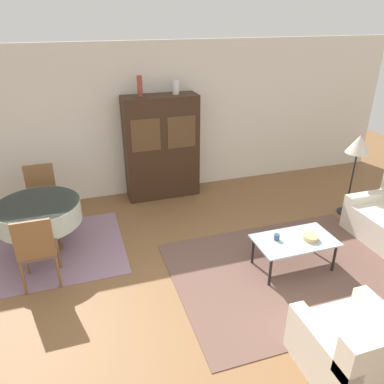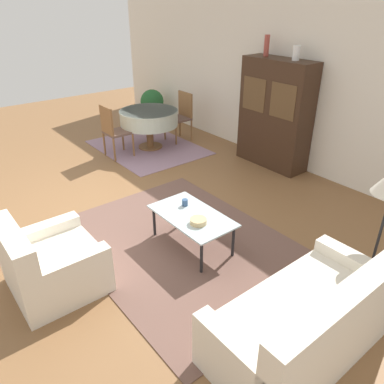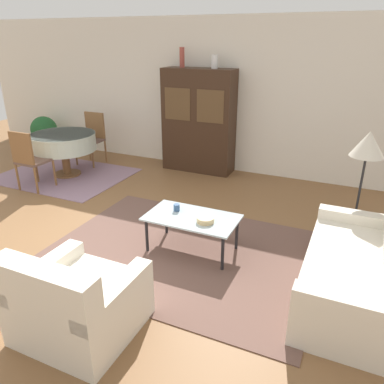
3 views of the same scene
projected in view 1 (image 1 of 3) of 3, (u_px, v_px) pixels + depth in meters
ground_plane at (214, 324)px, 4.16m from camera, size 14.00×14.00×0.00m
wall_back at (143, 121)px, 6.67m from camera, size 10.00×0.06×2.70m
area_rug at (290, 271)px, 4.98m from camera, size 3.07×2.29×0.01m
dining_rug at (44, 252)px, 5.37m from camera, size 2.26×1.73×0.01m
armchair at (357, 350)px, 3.46m from camera, size 0.92×0.88×0.83m
coffee_table at (295, 242)px, 4.89m from camera, size 1.06×0.60×0.43m
display_cabinet at (161, 147)px, 6.69m from camera, size 1.30×0.46×1.85m
dining_table at (39, 213)px, 5.15m from camera, size 1.14×1.14×0.76m
dining_chair_near at (37, 248)px, 4.50m from camera, size 0.44×0.44×0.98m
dining_chair_far at (42, 193)px, 5.86m from camera, size 0.44×0.44×0.98m
floor_lamp at (358, 148)px, 5.94m from camera, size 0.38×0.38×1.38m
cup at (277, 237)px, 4.86m from camera, size 0.07×0.07×0.08m
bowl at (311, 238)px, 4.86m from camera, size 0.20×0.20×0.06m
vase_tall at (140, 86)px, 6.12m from camera, size 0.09×0.09×0.34m
vase_short at (176, 87)px, 6.32m from camera, size 0.11×0.11×0.22m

